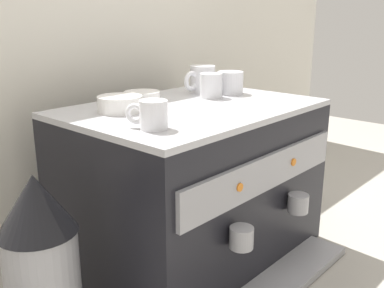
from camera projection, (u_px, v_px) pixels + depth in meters
The scene contains 11 objects.
ground_plane at pixel (192, 251), 1.34m from camera, with size 4.00×4.00×0.00m, color #9E998E.
tiled_backsplash_wall at pixel (103, 73), 1.45m from camera, with size 2.80×0.03×0.99m, color silver.
espresso_machine at pixel (193, 183), 1.27m from camera, with size 0.68×0.59×0.44m.
ceramic_cup_0 at pixel (152, 115), 0.96m from camera, with size 0.07×0.09×0.06m.
ceramic_cup_1 at pixel (211, 85), 1.32m from camera, with size 0.10×0.08×0.07m.
ceramic_cup_2 at pixel (229, 83), 1.38m from camera, with size 0.08×0.12×0.07m.
ceramic_cup_3 at pixel (202, 79), 1.40m from camera, with size 0.12×0.08×0.08m.
ceramic_bowl_0 at pixel (142, 97), 1.25m from camera, with size 0.10×0.10×0.03m.
ceramic_bowl_1 at pixel (120, 104), 1.13m from camera, with size 0.11×0.11×0.04m.
coffee_grinder at pixel (41, 262), 0.91m from camera, with size 0.16×0.16×0.39m.
milk_pitcher at pixel (289, 182), 1.67m from camera, with size 0.08×0.08×0.16m, color #B7B7BC.
Camera 1 is at (-0.89, -0.80, 0.69)m, focal length 41.77 mm.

